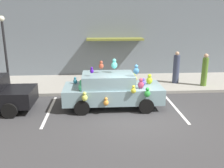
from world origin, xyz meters
TOP-DOWN VIEW (x-y plane):
  - ground_plane at (0.00, 0.00)m, footprint 60.00×60.00m
  - sidewalk at (0.00, 5.00)m, footprint 24.00×4.00m
  - storefront_building at (-0.00, 7.14)m, footprint 24.00×1.25m
  - parking_stripe_front at (1.88, 1.00)m, footprint 0.12×3.60m
  - parking_stripe_rear at (-3.76, 1.00)m, footprint 0.12×3.60m
  - plush_covered_car at (-0.98, 1.33)m, footprint 4.39×2.09m
  - teddy_bear_on_sidewalk at (-0.35, 3.96)m, footprint 0.40×0.34m
  - street_lamp_post at (-6.23, 3.50)m, footprint 0.28×0.28m
  - pedestrian_near_shopfront at (3.02, 4.58)m, footprint 0.37×0.37m
  - pedestrian_walking_past at (4.44, 3.89)m, footprint 0.32×0.32m

SIDE VIEW (x-z plane):
  - ground_plane at x=0.00m, z-range 0.00..0.00m
  - parking_stripe_front at x=1.88m, z-range 0.00..0.01m
  - parking_stripe_rear at x=-3.76m, z-range 0.00..0.01m
  - sidewalk at x=0.00m, z-range 0.00..0.15m
  - teddy_bear_on_sidewalk at x=-0.35m, z-range 0.12..0.89m
  - plush_covered_car at x=-0.98m, z-range -0.29..1.90m
  - pedestrian_near_shopfront at x=3.02m, z-range 0.08..1.94m
  - pedestrian_walking_past at x=4.44m, z-range 0.10..1.94m
  - street_lamp_post at x=-6.23m, z-range 0.59..4.45m
  - storefront_building at x=0.00m, z-range -0.01..6.39m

